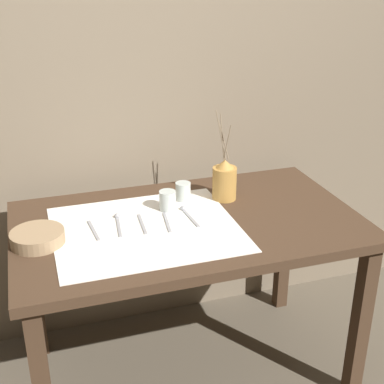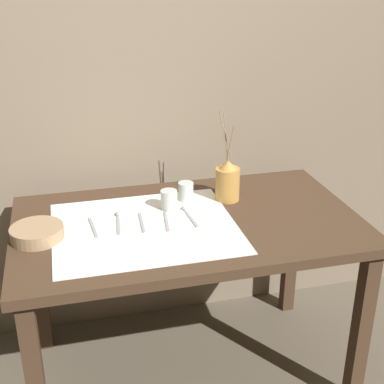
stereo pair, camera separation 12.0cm
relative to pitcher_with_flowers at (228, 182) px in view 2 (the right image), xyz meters
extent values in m
plane|color=brown|center=(-0.21, -0.15, -0.85)|extent=(12.00, 12.00, 0.00)
cube|color=#7A6B56|center=(-0.21, 0.36, 0.35)|extent=(7.00, 0.06, 2.40)
cube|color=#422D1E|center=(-0.21, -0.15, -0.10)|extent=(1.37, 0.80, 0.04)
cube|color=#422D1E|center=(0.41, -0.49, -0.49)|extent=(0.06, 0.06, 0.73)
cube|color=#422D1E|center=(-0.84, 0.19, -0.49)|extent=(0.06, 0.06, 0.73)
cube|color=#422D1E|center=(0.41, 0.19, -0.49)|extent=(0.06, 0.06, 0.73)
cube|color=white|center=(-0.39, -0.18, -0.08)|extent=(0.70, 0.60, 0.00)
cylinder|color=#B7843D|center=(0.00, 0.00, -0.01)|extent=(0.10, 0.10, 0.14)
cone|color=#B7843D|center=(0.00, 0.00, 0.08)|extent=(0.08, 0.08, 0.04)
cylinder|color=#847056|center=(0.00, -0.01, 0.17)|extent=(0.02, 0.03, 0.16)
cylinder|color=#847056|center=(0.00, 0.01, 0.17)|extent=(0.04, 0.04, 0.15)
cylinder|color=#847056|center=(-0.01, 0.02, 0.19)|extent=(0.01, 0.03, 0.20)
cylinder|color=#847056|center=(-0.02, 0.01, 0.20)|extent=(0.04, 0.04, 0.21)
cylinder|color=#9E7F5B|center=(-0.79, -0.17, -0.06)|extent=(0.20, 0.20, 0.05)
cylinder|color=#B7C1BC|center=(-0.26, -0.04, -0.04)|extent=(0.07, 0.07, 0.08)
cylinder|color=#B7C1BC|center=(-0.17, 0.04, -0.04)|extent=(0.07, 0.07, 0.08)
cube|color=#939399|center=(-0.58, -0.13, -0.08)|extent=(0.03, 0.17, 0.00)
cube|color=#939399|center=(-0.49, -0.13, -0.08)|extent=(0.03, 0.17, 0.00)
sphere|color=#939399|center=(-0.48, -0.05, -0.08)|extent=(0.02, 0.02, 0.02)
cube|color=#939399|center=(-0.39, -0.14, -0.08)|extent=(0.02, 0.17, 0.00)
cube|color=#939399|center=(-0.30, -0.15, -0.08)|extent=(0.03, 0.17, 0.00)
cube|color=#939399|center=(-0.20, -0.14, -0.08)|extent=(0.02, 0.17, 0.00)
sphere|color=#939399|center=(-0.20, -0.06, -0.08)|extent=(0.02, 0.02, 0.02)
camera|label=1|loc=(-0.78, -1.96, 0.87)|focal=50.00mm
camera|label=2|loc=(-0.66, -2.00, 0.87)|focal=50.00mm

